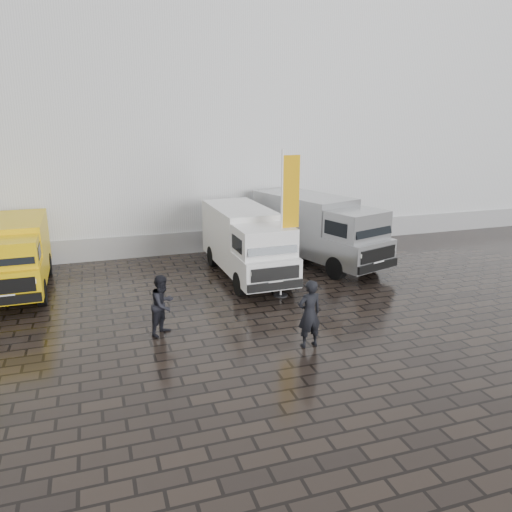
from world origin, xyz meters
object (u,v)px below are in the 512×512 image
(person_front, at_px, (309,314))
(van_white, at_px, (246,244))
(van_silver, at_px, (318,231))
(person_tent, at_px, (163,305))
(van_yellow, at_px, (14,258))
(wheelie_bin, at_px, (325,234))
(flagpole, at_px, (287,216))

(person_front, bearing_deg, van_white, -97.84)
(van_silver, xyz_separation_m, person_tent, (-7.39, -5.24, -0.53))
(van_yellow, distance_m, person_front, 11.11)
(wheelie_bin, relative_size, person_front, 0.53)
(person_front, bearing_deg, person_tent, -35.59)
(van_white, bearing_deg, person_tent, -132.87)
(person_tent, bearing_deg, flagpole, -23.07)
(van_silver, height_order, flagpole, flagpole)
(person_front, bearing_deg, van_yellow, -48.25)
(van_yellow, bearing_deg, person_tent, -50.49)
(van_yellow, relative_size, flagpole, 1.07)
(van_silver, distance_m, person_front, 8.22)
(van_white, distance_m, person_front, 6.49)
(person_front, bearing_deg, wheelie_bin, -124.11)
(van_white, height_order, van_silver, van_silver)
(person_front, bearing_deg, flagpole, -108.50)
(van_silver, xyz_separation_m, wheelie_bin, (1.75, 2.88, -0.91))
(person_tent, bearing_deg, van_yellow, 84.68)
(van_silver, relative_size, person_tent, 3.67)
(flagpole, height_order, person_front, flagpole)
(person_tent, bearing_deg, person_front, -75.06)
(van_yellow, relative_size, van_silver, 0.83)
(van_yellow, xyz_separation_m, person_front, (8.23, -7.47, -0.30))
(van_silver, distance_m, person_tent, 9.07)
(flagpole, relative_size, person_tent, 2.86)
(person_tent, bearing_deg, van_white, 2.86)
(van_white, xyz_separation_m, wheelie_bin, (5.25, 3.74, -0.81))
(van_yellow, height_order, person_tent, van_yellow)
(wheelie_bin, xyz_separation_m, person_tent, (-9.14, -8.12, 0.38))
(van_silver, xyz_separation_m, flagpole, (-2.82, -3.35, 1.44))
(van_white, relative_size, person_tent, 3.41)
(wheelie_bin, relative_size, person_tent, 0.57)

